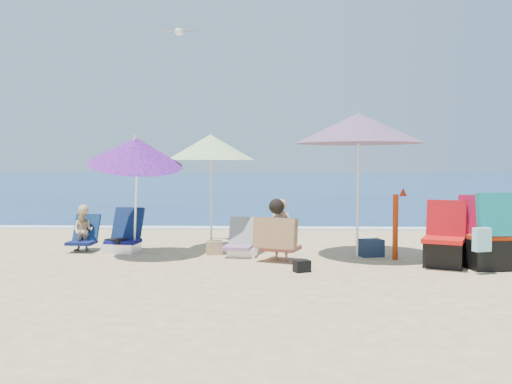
{
  "coord_description": "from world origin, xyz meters",
  "views": [
    {
      "loc": [
        0.02,
        -8.01,
        1.57
      ],
      "look_at": [
        -0.3,
        1.0,
        1.1
      ],
      "focal_mm": 38.84,
      "sensor_mm": 36.0,
      "label": 1
    }
  ],
  "objects_px": {
    "camp_chair_left": "(444,247)",
    "chair_navy": "(123,240)",
    "seagull": "(179,32)",
    "umbrella_striped": "(211,147)",
    "chair_rainbow": "(242,246)",
    "person_center": "(279,231)",
    "umbrella_blue": "(136,151)",
    "person_left": "(83,230)",
    "umbrella_turquoise": "(359,128)",
    "furled_umbrella": "(397,220)",
    "camp_chair_right": "(488,241)"
  },
  "relations": [
    {
      "from": "umbrella_striped",
      "to": "umbrella_turquoise",
      "type": "bearing_deg",
      "value": -15.72
    },
    {
      "from": "furled_umbrella",
      "to": "umbrella_blue",
      "type": "bearing_deg",
      "value": 178.51
    },
    {
      "from": "person_center",
      "to": "person_left",
      "type": "bearing_deg",
      "value": 165.72
    },
    {
      "from": "camp_chair_right",
      "to": "umbrella_turquoise",
      "type": "bearing_deg",
      "value": 151.64
    },
    {
      "from": "umbrella_striped",
      "to": "chair_navy",
      "type": "bearing_deg",
      "value": -168.93
    },
    {
      "from": "camp_chair_left",
      "to": "person_center",
      "type": "bearing_deg",
      "value": 170.83
    },
    {
      "from": "umbrella_striped",
      "to": "person_center",
      "type": "bearing_deg",
      "value": -42.59
    },
    {
      "from": "chair_rainbow",
      "to": "person_center",
      "type": "relative_size",
      "value": 0.66
    },
    {
      "from": "umbrella_striped",
      "to": "seagull",
      "type": "height_order",
      "value": "seagull"
    },
    {
      "from": "umbrella_blue",
      "to": "umbrella_striped",
      "type": "bearing_deg",
      "value": 35.52
    },
    {
      "from": "umbrella_turquoise",
      "to": "camp_chair_left",
      "type": "height_order",
      "value": "umbrella_turquoise"
    },
    {
      "from": "furled_umbrella",
      "to": "chair_navy",
      "type": "relative_size",
      "value": 1.53
    },
    {
      "from": "furled_umbrella",
      "to": "person_left",
      "type": "height_order",
      "value": "furled_umbrella"
    },
    {
      "from": "chair_rainbow",
      "to": "seagull",
      "type": "xyz_separation_m",
      "value": [
        -1.29,
        1.44,
        3.93
      ]
    },
    {
      "from": "chair_rainbow",
      "to": "chair_navy",
      "type": "bearing_deg",
      "value": 171.02
    },
    {
      "from": "furled_umbrella",
      "to": "chair_navy",
      "type": "distance_m",
      "value": 4.72
    },
    {
      "from": "umbrella_turquoise",
      "to": "umbrella_blue",
      "type": "relative_size",
      "value": 1.13
    },
    {
      "from": "person_left",
      "to": "umbrella_striped",
      "type": "bearing_deg",
      "value": 6.12
    },
    {
      "from": "camp_chair_left",
      "to": "chair_navy",
      "type": "bearing_deg",
      "value": 166.77
    },
    {
      "from": "umbrella_turquoise",
      "to": "chair_rainbow",
      "type": "height_order",
      "value": "umbrella_turquoise"
    },
    {
      "from": "furled_umbrella",
      "to": "seagull",
      "type": "bearing_deg",
      "value": 155.7
    },
    {
      "from": "camp_chair_left",
      "to": "person_center",
      "type": "xyz_separation_m",
      "value": [
        -2.49,
        0.4,
        0.19
      ]
    },
    {
      "from": "furled_umbrella",
      "to": "camp_chair_right",
      "type": "bearing_deg",
      "value": -32.39
    },
    {
      "from": "chair_rainbow",
      "to": "camp_chair_right",
      "type": "bearing_deg",
      "value": -15.66
    },
    {
      "from": "person_center",
      "to": "person_left",
      "type": "distance_m",
      "value": 3.59
    },
    {
      "from": "camp_chair_left",
      "to": "seagull",
      "type": "distance_m",
      "value": 6.27
    },
    {
      "from": "chair_rainbow",
      "to": "person_center",
      "type": "distance_m",
      "value": 0.86
    },
    {
      "from": "furled_umbrella",
      "to": "camp_chair_left",
      "type": "distance_m",
      "value": 0.91
    },
    {
      "from": "person_left",
      "to": "camp_chair_left",
      "type": "bearing_deg",
      "value": -12.17
    },
    {
      "from": "umbrella_blue",
      "to": "person_left",
      "type": "bearing_deg",
      "value": 152.66
    },
    {
      "from": "chair_navy",
      "to": "camp_chair_right",
      "type": "height_order",
      "value": "camp_chair_right"
    },
    {
      "from": "umbrella_striped",
      "to": "camp_chair_right",
      "type": "bearing_deg",
      "value": -21.2
    },
    {
      "from": "umbrella_striped",
      "to": "camp_chair_right",
      "type": "relative_size",
      "value": 1.85
    },
    {
      "from": "furled_umbrella",
      "to": "person_center",
      "type": "height_order",
      "value": "furled_umbrella"
    },
    {
      "from": "umbrella_turquoise",
      "to": "umbrella_striped",
      "type": "bearing_deg",
      "value": 164.28
    },
    {
      "from": "chair_navy",
      "to": "camp_chair_left",
      "type": "distance_m",
      "value": 5.38
    },
    {
      "from": "chair_navy",
      "to": "person_left",
      "type": "xyz_separation_m",
      "value": [
        -0.73,
        0.06,
        0.17
      ]
    },
    {
      "from": "chair_rainbow",
      "to": "seagull",
      "type": "bearing_deg",
      "value": 132.0
    },
    {
      "from": "person_center",
      "to": "furled_umbrella",
      "type": "bearing_deg",
      "value": 5.98
    },
    {
      "from": "umbrella_striped",
      "to": "person_center",
      "type": "distance_m",
      "value": 2.15
    },
    {
      "from": "umbrella_turquoise",
      "to": "person_left",
      "type": "relative_size",
      "value": 2.93
    },
    {
      "from": "furled_umbrella",
      "to": "chair_rainbow",
      "type": "bearing_deg",
      "value": 173.38
    },
    {
      "from": "chair_navy",
      "to": "person_left",
      "type": "bearing_deg",
      "value": 175.64
    },
    {
      "from": "seagull",
      "to": "umbrella_striped",
      "type": "bearing_deg",
      "value": -49.15
    },
    {
      "from": "umbrella_turquoise",
      "to": "person_center",
      "type": "height_order",
      "value": "umbrella_turquoise"
    },
    {
      "from": "umbrella_blue",
      "to": "camp_chair_left",
      "type": "xyz_separation_m",
      "value": [
        4.86,
        -0.71,
        -1.47
      ]
    },
    {
      "from": "umbrella_blue",
      "to": "person_center",
      "type": "bearing_deg",
      "value": -7.49
    },
    {
      "from": "umbrella_turquoise",
      "to": "chair_rainbow",
      "type": "bearing_deg",
      "value": 177.58
    },
    {
      "from": "camp_chair_left",
      "to": "person_left",
      "type": "relative_size",
      "value": 1.21
    },
    {
      "from": "umbrella_turquoise",
      "to": "person_center",
      "type": "relative_size",
      "value": 2.41
    }
  ]
}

